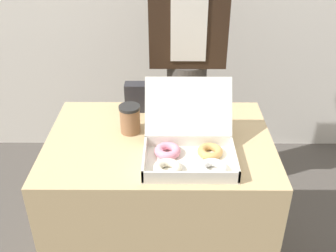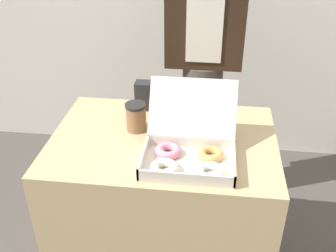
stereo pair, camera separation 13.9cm
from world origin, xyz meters
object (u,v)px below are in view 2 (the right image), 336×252
at_px(donut_box, 189,151).
at_px(coffee_cup, 136,117).
at_px(napkin_holder, 148,96).
at_px(person_customer, 204,49).

relative_size(donut_box, coffee_cup, 3.08).
xyz_separation_m(coffee_cup, napkin_holder, (0.02, 0.19, 0.00)).
bearing_deg(napkin_holder, person_customer, 55.73).
distance_m(coffee_cup, person_customer, 0.60).
bearing_deg(donut_box, napkin_holder, 119.23).
height_order(coffee_cup, napkin_holder, napkin_holder).
bearing_deg(napkin_holder, donut_box, -60.77).
relative_size(napkin_holder, person_customer, 0.08).
relative_size(coffee_cup, napkin_holder, 0.92).
relative_size(coffee_cup, person_customer, 0.07).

